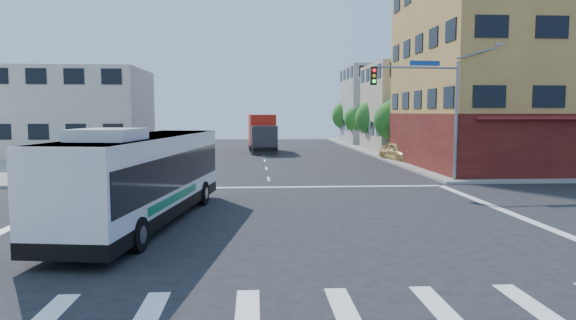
{
  "coord_description": "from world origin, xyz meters",
  "views": [
    {
      "loc": [
        -0.83,
        -18.21,
        4.08
      ],
      "look_at": [
        0.62,
        4.12,
        2.0
      ],
      "focal_mm": 32.0,
      "sensor_mm": 36.0,
      "label": 1
    }
  ],
  "objects": [
    {
      "name": "building_east_far",
      "position": [
        16.98,
        47.98,
        5.01
      ],
      "size": [
        12.06,
        10.06,
        10.0
      ],
      "color": "#A8A7A2",
      "rests_on": "ground"
    },
    {
      "name": "building_east_near",
      "position": [
        16.98,
        33.98,
        4.51
      ],
      "size": [
        12.06,
        10.06,
        9.0
      ],
      "color": "tan",
      "rests_on": "ground"
    },
    {
      "name": "box_truck",
      "position": [
        -0.06,
        34.66,
        1.86
      ],
      "size": [
        2.9,
        8.65,
        3.84
      ],
      "rotation": [
        0.0,
        0.0,
        0.05
      ],
      "color": "#27282C",
      "rests_on": "ground"
    },
    {
      "name": "signal_mast_ne",
      "position": [
        9.08,
        10.62,
        4.98
      ],
      "size": [
        7.91,
        1.13,
        8.07
      ],
      "color": "gray",
      "rests_on": "ground"
    },
    {
      "name": "corner_building_ne",
      "position": [
        19.99,
        18.48,
        5.89
      ],
      "size": [
        18.1,
        15.44,
        14.0
      ],
      "color": "#BB9543",
      "rests_on": "ground"
    },
    {
      "name": "street_tree_b",
      "position": [
        11.9,
        35.92,
        3.75
      ],
      "size": [
        3.8,
        3.8,
        5.79
      ],
      "color": "#321C12",
      "rests_on": "ground"
    },
    {
      "name": "street_tree_d",
      "position": [
        11.9,
        51.92,
        3.88
      ],
      "size": [
        4.0,
        4.0,
        6.03
      ],
      "color": "#321C12",
      "rests_on": "ground"
    },
    {
      "name": "street_tree_a",
      "position": [
        11.9,
        27.92,
        3.59
      ],
      "size": [
        3.6,
        3.6,
        5.53
      ],
      "color": "#321C12",
      "rests_on": "ground"
    },
    {
      "name": "building_west",
      "position": [
        -17.02,
        29.98,
        4.01
      ],
      "size": [
        12.06,
        10.06,
        8.0
      ],
      "color": "beige",
      "rests_on": "ground"
    },
    {
      "name": "street_tree_c",
      "position": [
        11.9,
        43.92,
        3.46
      ],
      "size": [
        3.4,
        3.4,
        5.29
      ],
      "color": "#321C12",
      "rests_on": "ground"
    },
    {
      "name": "ground",
      "position": [
        0.0,
        0.0,
        0.0
      ],
      "size": [
        120.0,
        120.0,
        0.0
      ],
      "primitive_type": "plane",
      "color": "black",
      "rests_on": "ground"
    },
    {
      "name": "parked_car",
      "position": [
        11.28,
        23.96,
        0.79
      ],
      "size": [
        2.83,
        4.96,
        1.59
      ],
      "primitive_type": "imported",
      "rotation": [
        0.0,
        0.0,
        0.22
      ],
      "color": "tan",
      "rests_on": "ground"
    },
    {
      "name": "transit_bus",
      "position": [
        -4.88,
        0.71,
        1.75
      ],
      "size": [
        4.31,
        12.34,
        3.58
      ],
      "rotation": [
        0.0,
        0.0,
        -0.15
      ],
      "color": "black",
      "rests_on": "ground"
    }
  ]
}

